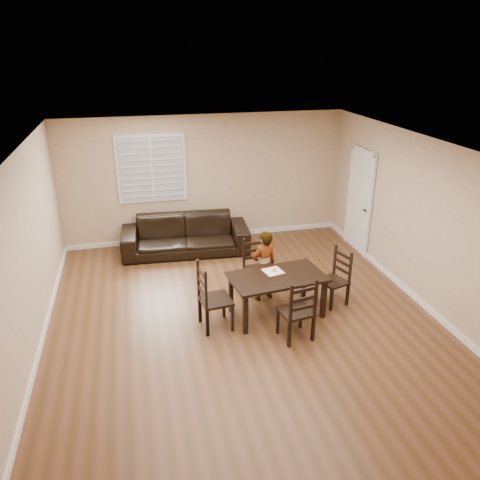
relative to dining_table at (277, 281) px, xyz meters
name	(u,v)px	position (x,y,z in m)	size (l,w,h in m)	color
ground	(244,321)	(-0.56, -0.09, -0.60)	(7.00, 7.00, 0.00)	brown
room	(244,209)	(-0.52, 0.09, 1.21)	(6.04, 7.04, 2.72)	#CFAC8B
dining_table	(277,281)	(0.00, 0.00, 0.00)	(1.56, 0.99, 0.69)	black
chair_near	(255,266)	(-0.11, 0.93, -0.17)	(0.46, 0.43, 0.94)	black
chair_far	(300,314)	(0.10, -0.79, -0.14)	(0.51, 0.49, 1.00)	black
chair_left	(207,300)	(-1.13, -0.13, -0.11)	(0.50, 0.53, 1.07)	black
chair_right	(338,278)	(1.11, 0.15, -0.17)	(0.51, 0.53, 0.95)	black
child	(264,266)	(-0.06, 0.53, 0.02)	(0.45, 0.30, 1.23)	gray
napkin	(273,271)	(-0.02, 0.16, 0.09)	(0.28, 0.28, 0.00)	#ECE6CB
donut	(274,270)	(0.00, 0.17, 0.11)	(0.10, 0.10, 0.03)	#B68341
sofa	(185,235)	(-1.10, 2.76, -0.22)	(2.57, 1.00, 0.75)	black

